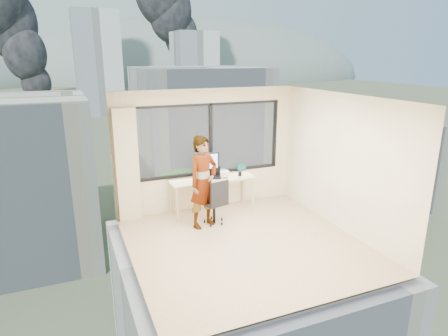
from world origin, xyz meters
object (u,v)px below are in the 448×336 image
person (203,182)px  game_console (221,172)px  chair (214,201)px  laptop (213,173)px  handbag (241,167)px  monitor (207,165)px  desk (212,195)px

person → game_console: bearing=28.9°
chair → laptop: size_ratio=2.81×
person → handbag: size_ratio=7.92×
game_console → handbag: handbag is taller
game_console → laptop: bearing=-142.8°
monitor → game_console: bearing=19.8°
monitor → handbag: (0.89, 0.16, -0.18)m
game_console → handbag: 0.52m
person → game_console: size_ratio=5.84×
desk → chair: 0.64m
chair → game_console: chair is taller
game_console → laptop: (-0.25, -0.21, 0.07)m
chair → handbag: size_ratio=4.14×
laptop → chair: bearing=-93.0°
desk → handbag: handbag is taller
person → monitor: 0.81m
desk → laptop: size_ratio=5.34×
chair → desk: bearing=58.8°
game_console → handbag: size_ratio=1.36×
chair → handbag: (0.99, 0.85, 0.36)m
desk → game_console: bearing=37.8°
desk → handbag: 0.96m
person → laptop: person is taller
person → monitor: (0.33, 0.73, 0.12)m
desk → chair: (-0.19, -0.60, 0.10)m
chair → monitor: bearing=68.0°
desk → person: size_ratio=0.99×
handbag → laptop: bearing=-172.0°
monitor → handbag: monitor is taller
chair → game_console: 1.00m
monitor → laptop: (0.12, -0.08, -0.17)m
desk → monitor: size_ratio=3.30×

